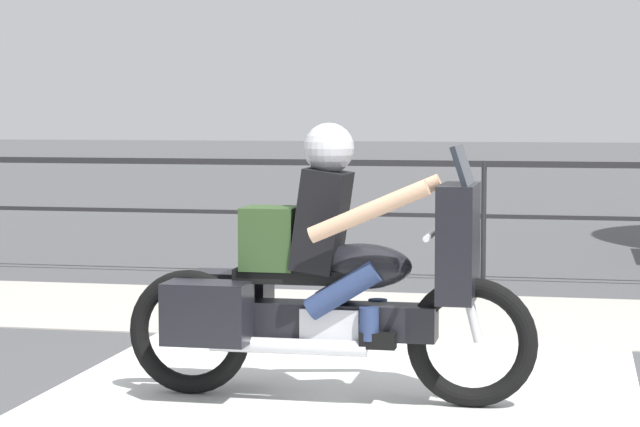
% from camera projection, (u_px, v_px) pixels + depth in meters
% --- Properties ---
extents(ground_plane, '(120.00, 120.00, 0.00)m').
position_uv_depth(ground_plane, '(407.00, 420.00, 6.73)').
color(ground_plane, '#4C4C4F').
extents(sidewalk_band, '(44.00, 2.40, 0.01)m').
position_uv_depth(sidewalk_band, '(464.00, 317.00, 10.05)').
color(sidewalk_band, '#B7B2A8').
rests_on(sidewalk_band, ground).
extents(crosswalk_band, '(3.45, 6.00, 0.01)m').
position_uv_depth(crosswalk_band, '(316.00, 424.00, 6.63)').
color(crosswalk_band, silver).
rests_on(crosswalk_band, ground).
extents(fence_railing, '(36.00, 0.05, 1.19)m').
position_uv_depth(fence_railing, '(484.00, 187.00, 11.96)').
color(fence_railing, '#232326').
rests_on(fence_railing, ground).
extents(motorcycle, '(2.39, 0.76, 1.60)m').
position_uv_depth(motorcycle, '(327.00, 280.00, 7.12)').
color(motorcycle, black).
rests_on(motorcycle, ground).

